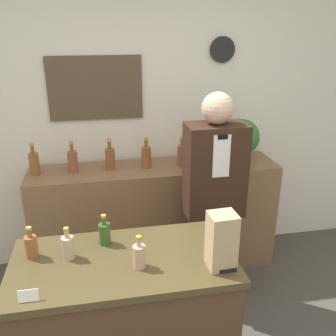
% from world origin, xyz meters
% --- Properties ---
extents(back_wall, '(5.20, 0.09, 2.70)m').
position_xyz_m(back_wall, '(-0.00, 2.00, 1.35)').
color(back_wall, silver).
rests_on(back_wall, ground_plane).
extents(back_shelf, '(2.11, 0.46, 0.97)m').
position_xyz_m(back_shelf, '(0.10, 1.71, 0.49)').
color(back_shelf, brown).
rests_on(back_shelf, ground_plane).
extents(display_counter, '(1.18, 0.61, 0.95)m').
position_xyz_m(display_counter, '(-0.26, 0.46, 0.48)').
color(display_counter, '#4C331E').
rests_on(display_counter, ground_plane).
extents(shopkeeper, '(0.43, 0.27, 1.68)m').
position_xyz_m(shopkeeper, '(0.46, 1.18, 0.84)').
color(shopkeeper, '#331E14').
rests_on(shopkeeper, ground_plane).
extents(potted_plant, '(0.31, 0.31, 0.38)m').
position_xyz_m(potted_plant, '(0.85, 1.69, 1.19)').
color(potted_plant, '#9E998E').
rests_on(potted_plant, back_shelf).
extents(paper_bag, '(0.14, 0.13, 0.30)m').
position_xyz_m(paper_bag, '(0.22, 0.31, 1.10)').
color(paper_bag, tan).
rests_on(paper_bag, display_counter).
extents(tape_dispenser, '(0.09, 0.06, 0.07)m').
position_xyz_m(tape_dispenser, '(0.24, 0.27, 0.97)').
color(tape_dispenser, black).
rests_on(tape_dispenser, display_counter).
extents(price_card_left, '(0.09, 0.02, 0.06)m').
position_xyz_m(price_card_left, '(-0.70, 0.22, 0.98)').
color(price_card_left, white).
rests_on(price_card_left, display_counter).
extents(counter_bottle_0, '(0.07, 0.07, 0.18)m').
position_xyz_m(counter_bottle_0, '(-0.73, 0.57, 1.02)').
color(counter_bottle_0, brown).
rests_on(counter_bottle_0, display_counter).
extents(counter_bottle_1, '(0.07, 0.07, 0.18)m').
position_xyz_m(counter_bottle_1, '(-0.54, 0.53, 1.02)').
color(counter_bottle_1, tan).
rests_on(counter_bottle_1, display_counter).
extents(counter_bottle_2, '(0.07, 0.07, 0.18)m').
position_xyz_m(counter_bottle_2, '(-0.35, 0.63, 1.02)').
color(counter_bottle_2, '#345821').
rests_on(counter_bottle_2, display_counter).
extents(counter_bottle_3, '(0.07, 0.07, 0.18)m').
position_xyz_m(counter_bottle_3, '(-0.19, 0.38, 1.02)').
color(counter_bottle_3, tan).
rests_on(counter_bottle_3, display_counter).
extents(shelf_bottle_0, '(0.08, 0.08, 0.26)m').
position_xyz_m(shelf_bottle_0, '(-0.87, 1.72, 1.07)').
color(shelf_bottle_0, brown).
rests_on(shelf_bottle_0, back_shelf).
extents(shelf_bottle_1, '(0.08, 0.08, 0.26)m').
position_xyz_m(shelf_bottle_1, '(-0.57, 1.72, 1.07)').
color(shelf_bottle_1, brown).
rests_on(shelf_bottle_1, back_shelf).
extents(shelf_bottle_2, '(0.08, 0.08, 0.26)m').
position_xyz_m(shelf_bottle_2, '(-0.27, 1.72, 1.07)').
color(shelf_bottle_2, brown).
rests_on(shelf_bottle_2, back_shelf).
extents(shelf_bottle_3, '(0.08, 0.08, 0.26)m').
position_xyz_m(shelf_bottle_3, '(0.03, 1.71, 1.07)').
color(shelf_bottle_3, brown).
rests_on(shelf_bottle_3, back_shelf).
extents(shelf_bottle_4, '(0.08, 0.08, 0.26)m').
position_xyz_m(shelf_bottle_4, '(0.33, 1.69, 1.07)').
color(shelf_bottle_4, brown).
rests_on(shelf_bottle_4, back_shelf).
extents(shelf_bottle_5, '(0.08, 0.08, 0.26)m').
position_xyz_m(shelf_bottle_5, '(0.63, 1.73, 1.07)').
color(shelf_bottle_5, brown).
rests_on(shelf_bottle_5, back_shelf).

